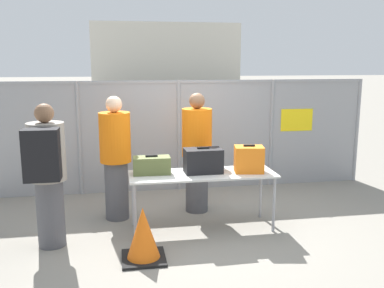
# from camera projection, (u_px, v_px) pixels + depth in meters

# --- Properties ---
(ground_plane) EXTENTS (120.00, 120.00, 0.00)m
(ground_plane) POSITION_uv_depth(u_px,v_px,m) (198.00, 227.00, 5.84)
(ground_plane) COLOR gray
(fence_section) EXTENTS (6.77, 0.07, 1.91)m
(fence_section) POSITION_uv_depth(u_px,v_px,m) (180.00, 133.00, 7.40)
(fence_section) COLOR gray
(fence_section) RESTS_ON ground_plane
(inspection_table) EXTENTS (1.94, 0.66, 0.77)m
(inspection_table) POSITION_uv_depth(u_px,v_px,m) (202.00, 178.00, 5.67)
(inspection_table) COLOR silver
(inspection_table) RESTS_ON ground_plane
(suitcase_olive) EXTENTS (0.49, 0.25, 0.25)m
(suitcase_olive) POSITION_uv_depth(u_px,v_px,m) (152.00, 165.00, 5.61)
(suitcase_olive) COLOR #566033
(suitcase_olive) RESTS_ON inspection_table
(suitcase_black) EXTENTS (0.50, 0.31, 0.35)m
(suitcase_black) POSITION_uv_depth(u_px,v_px,m) (203.00, 161.00, 5.66)
(suitcase_black) COLOR black
(suitcase_black) RESTS_ON inspection_table
(suitcase_orange) EXTENTS (0.42, 0.34, 0.37)m
(suitcase_orange) POSITION_uv_depth(u_px,v_px,m) (249.00, 159.00, 5.70)
(suitcase_orange) COLOR orange
(suitcase_orange) RESTS_ON inspection_table
(traveler_hooded) EXTENTS (0.43, 0.67, 1.75)m
(traveler_hooded) POSITION_uv_depth(u_px,v_px,m) (47.00, 171.00, 5.02)
(traveler_hooded) COLOR #4C4C51
(traveler_hooded) RESTS_ON ground_plane
(security_worker_near) EXTENTS (0.44, 0.44, 1.78)m
(security_worker_near) POSITION_uv_depth(u_px,v_px,m) (197.00, 151.00, 6.31)
(security_worker_near) COLOR #4C4C51
(security_worker_near) RESTS_ON ground_plane
(security_worker_far) EXTENTS (0.44, 0.44, 1.76)m
(security_worker_far) POSITION_uv_depth(u_px,v_px,m) (116.00, 157.00, 6.00)
(security_worker_far) COLOR #4C4C51
(security_worker_far) RESTS_ON ground_plane
(utility_trailer) EXTENTS (3.38, 1.97, 0.75)m
(utility_trailer) POSITION_uv_depth(u_px,v_px,m) (259.00, 148.00, 9.08)
(utility_trailer) COLOR silver
(utility_trailer) RESTS_ON ground_plane
(distant_hangar) EXTENTS (11.14, 10.03, 5.06)m
(distant_hangar) POSITION_uv_depth(u_px,v_px,m) (161.00, 58.00, 36.39)
(distant_hangar) COLOR beige
(distant_hangar) RESTS_ON ground_plane
(traffic_cone) EXTENTS (0.50, 0.50, 0.62)m
(traffic_cone) POSITION_uv_depth(u_px,v_px,m) (143.00, 235.00, 4.83)
(traffic_cone) COLOR black
(traffic_cone) RESTS_ON ground_plane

